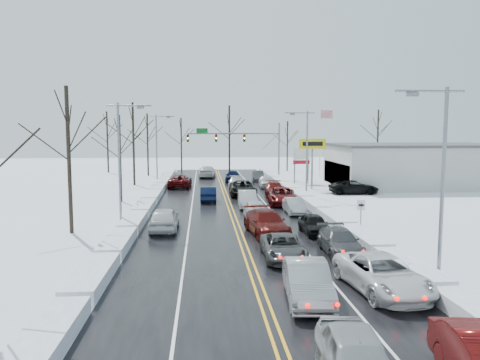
{
  "coord_description": "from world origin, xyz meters",
  "views": [
    {
      "loc": [
        -2.48,
        -38.44,
        7.1
      ],
      "look_at": [
        0.93,
        3.76,
        2.5
      ],
      "focal_mm": 35.0,
      "sensor_mm": 36.0,
      "label": 1
    }
  ],
  "objects": [
    {
      "name": "tree_left_b",
      "position": [
        -11.5,
        -6.0,
        6.99
      ],
      "size": [
        4.0,
        4.0,
        10.0
      ],
      "color": "#2D231C",
      "rests_on": "ground"
    },
    {
      "name": "streetlight_ne",
      "position": [
        8.3,
        10.0,
        5.31
      ],
      "size": [
        3.2,
        0.25,
        9.0
      ],
      "color": "slate",
      "rests_on": "ground"
    },
    {
      "name": "snow_bank_left",
      "position": [
        -7.6,
        2.0,
        0.0
      ],
      "size": [
        1.5,
        72.0,
        0.67
      ],
      "primitive_type": "cube",
      "color": "white",
      "rests_on": "ground"
    },
    {
      "name": "queued_car_3",
      "position": [
        1.8,
        -7.6,
        0.0
      ],
      "size": [
        2.94,
        5.83,
        1.62
      ],
      "primitive_type": "imported",
      "rotation": [
        0.0,
        0.0,
        0.12
      ],
      "color": "#480C09",
      "rests_on": "ground"
    },
    {
      "name": "tree_far_a",
      "position": [
        -18.0,
        40.0,
        6.99
      ],
      "size": [
        4.0,
        4.0,
        10.0
      ],
      "color": "#2D231C",
      "rests_on": "ground"
    },
    {
      "name": "queued_car_17",
      "position": [
        5.09,
        25.04,
        0.0
      ],
      "size": [
        1.74,
        4.42,
        1.43
      ],
      "primitive_type": "imported",
      "rotation": [
        0.0,
        0.0,
        -0.05
      ],
      "color": "#3C3F41",
      "rests_on": "ground"
    },
    {
      "name": "queued_car_11",
      "position": [
        5.34,
        -12.78,
        0.0
      ],
      "size": [
        2.04,
        4.81,
        1.38
      ],
      "primitive_type": "imported",
      "rotation": [
        0.0,
        0.0,
        -0.02
      ],
      "color": "#3C3E41",
      "rests_on": "ground"
    },
    {
      "name": "streetlight_se",
      "position": [
        8.3,
        -18.0,
        5.31
      ],
      "size": [
        3.2,
        0.25,
        9.0
      ],
      "color": "slate",
      "rests_on": "ground"
    },
    {
      "name": "traffic_signal_mast",
      "position": [
        3.45,
        27.99,
        5.48
      ],
      "size": [
        13.28,
        0.39,
        8.0
      ],
      "color": "slate",
      "rests_on": "ground"
    },
    {
      "name": "parked_car_2",
      "position": [
        15.17,
        22.41,
        0.0
      ],
      "size": [
        2.02,
        4.85,
        1.64
      ],
      "primitive_type": "imported",
      "rotation": [
        0.0,
        0.0,
        3.16
      ],
      "color": "black",
      "rests_on": "ground"
    },
    {
      "name": "oncoming_car_1",
      "position": [
        -5.24,
        19.05,
        0.0
      ],
      "size": [
        2.87,
        5.77,
        1.57
      ],
      "primitive_type": "imported",
      "rotation": [
        0.0,
        0.0,
        3.09
      ],
      "color": "#4F0A0B",
      "rests_on": "ground"
    },
    {
      "name": "tires_plus_sign",
      "position": [
        10.5,
        15.99,
        4.99
      ],
      "size": [
        3.2,
        0.34,
        6.0
      ],
      "color": "slate",
      "rests_on": "ground"
    },
    {
      "name": "queued_car_4",
      "position": [
        1.66,
        -2.27,
        0.0
      ],
      "size": [
        1.81,
        4.37,
        1.48
      ],
      "primitive_type": "imported",
      "rotation": [
        0.0,
        0.0,
        -0.01
      ],
      "color": "silver",
      "rests_on": "ground"
    },
    {
      "name": "streetlight_sw",
      "position": [
        -8.3,
        -4.0,
        5.31
      ],
      "size": [
        3.2,
        0.25,
        9.0
      ],
      "color": "slate",
      "rests_on": "ground"
    },
    {
      "name": "queued_car_7",
      "position": [
        1.6,
        18.05,
        0.0
      ],
      "size": [
        2.15,
        4.69,
        1.33
      ],
      "primitive_type": "imported",
      "rotation": [
        0.0,
        0.0,
        -0.06
      ],
      "color": "#AEB0B7",
      "rests_on": "ground"
    },
    {
      "name": "tree_left_c",
      "position": [
        -10.5,
        8.0,
        5.94
      ],
      "size": [
        3.4,
        3.4,
        8.5
      ],
      "color": "#2D231C",
      "rests_on": "ground"
    },
    {
      "name": "queued_car_10",
      "position": [
        5.34,
        -19.11,
        0.0
      ],
      "size": [
        3.24,
        5.96,
        1.59
      ],
      "primitive_type": "imported",
      "rotation": [
        0.0,
        0.0,
        0.11
      ],
      "color": "silver",
      "rests_on": "ground"
    },
    {
      "name": "queued_car_8",
      "position": [
        1.59,
        24.87,
        0.0
      ],
      "size": [
        2.34,
        4.78,
        1.57
      ],
      "primitive_type": "imported",
      "rotation": [
        0.0,
        0.0,
        -0.11
      ],
      "color": "black",
      "rests_on": "ground"
    },
    {
      "name": "queued_car_15",
      "position": [
        5.23,
        11.07,
        0.0
      ],
      "size": [
        2.47,
        5.11,
        1.44
      ],
      "primitive_type": "imported",
      "rotation": [
        0.0,
        0.0,
        -0.09
      ],
      "color": "#530F0B",
      "rests_on": "ground"
    },
    {
      "name": "tree_far_e",
      "position": [
        28.0,
        41.0,
        7.33
      ],
      "size": [
        4.2,
        4.2,
        10.5
      ],
      "color": "#2D231C",
      "rests_on": "ground"
    },
    {
      "name": "used_vehicles_sign",
      "position": [
        10.5,
        22.0,
        3.32
      ],
      "size": [
        2.2,
        0.22,
        4.65
      ],
      "color": "slate",
      "rests_on": "ground"
    },
    {
      "name": "queued_car_2",
      "position": [
        1.9,
        -13.6,
        0.0
      ],
      "size": [
        2.29,
        4.81,
        1.32
      ],
      "primitive_type": "imported",
      "rotation": [
        0.0,
        0.0,
        -0.02
      ],
      "color": "#3F4144",
      "rests_on": "ground"
    },
    {
      "name": "queued_car_16",
      "position": [
        5.3,
        17.93,
        0.0
      ],
      "size": [
        1.96,
        4.42,
        1.48
      ],
      "primitive_type": "imported",
      "rotation": [
        0.0,
        0.0,
        -0.05
      ],
      "color": "silver",
      "rests_on": "ground"
    },
    {
      "name": "oncoming_car_3",
      "position": [
        -5.19,
        -5.69,
        0.0
      ],
      "size": [
        2.0,
        4.87,
        1.65
      ],
      "primitive_type": "imported",
      "rotation": [
        0.0,
        0.0,
        3.13
      ],
      "color": "silver",
      "rests_on": "ground"
    },
    {
      "name": "oncoming_car_2",
      "position": [
        -1.78,
        30.9,
        0.0
      ],
      "size": [
        2.79,
        5.97,
        1.69
      ],
      "primitive_type": "imported",
      "rotation": [
        0.0,
        0.0,
        3.07
      ],
      "color": "silver",
      "rests_on": "ground"
    },
    {
      "name": "queued_car_13",
      "position": [
        5.23,
        0.08,
        0.0
      ],
      "size": [
        1.41,
        4.04,
        1.33
      ],
      "primitive_type": "imported",
      "rotation": [
        0.0,
        0.0,
        -0.0
      ],
      "color": "#A5A8AD",
      "rests_on": "ground"
    },
    {
      "name": "streetlight_nw",
      "position": [
        -8.3,
        24.0,
        5.31
      ],
      "size": [
        3.2,
        0.25,
        9.0
      ],
      "color": "slate",
      "rests_on": "ground"
    },
    {
      "name": "tree_left_e",
      "position": [
        -10.8,
        34.0,
        6.64
      ],
      "size": [
        3.8,
        3.8,
        9.5
      ],
      "color": "#2D231C",
      "rests_on": "ground"
    },
    {
      "name": "speed_limit_sign",
      "position": [
        8.2,
        -8.0,
        1.63
      ],
      "size": [
        0.55,
        0.09,
        2.35
      ],
      "color": "slate",
      "rests_on": "ground"
    },
    {
      "name": "queued_car_1",
      "position": [
        1.83,
        -19.88,
        0.0
      ],
      "size": [
        2.12,
        5.02,
        1.61
      ],
      "primitive_type": "imported",
      "rotation": [
        0.0,
        0.0,
        -0.09
      ],
      "color": "#9C9EA4",
      "rests_on": "ground"
    },
    {
      "name": "flagpole",
      "position": [
        15.17,
        30.0,
        5.93
      ],
      "size": [
        1.87,
        1.2,
        10.0
      ],
      "color": "silver",
      "rests_on": "ground"
    },
    {
      "name": "tree_far_c",
      "position": [
        2.0,
        39.0,
        7.68
      ],
      "size": [
        4.4,
        4.4,
        11.0
      ],
      "color": "#2D231C",
      "rests_on": "ground"
    },
    {
      "name": "tree_far_d",
      "position": [
        12.0,
        40.5,
        5.94
      ],
      "size": [
        3.4,
        3.4,
        8.5
      ],
      "color": "#2D231C",
      "rests_on": "ground"
    },
    {
      "name": "road_surface",
      "position": [
        0.0,
        2.0,
        0.01
      ],
      "size": [
        14.0,
        84.0,
        0.01
      ],
      "primitive_type": "cube",
      "color": "black",
      "rests_on": "ground"
    },
    {
      "name": "tree_left_d",
      "position": [
        -11.2,
        22.0,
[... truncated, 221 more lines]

